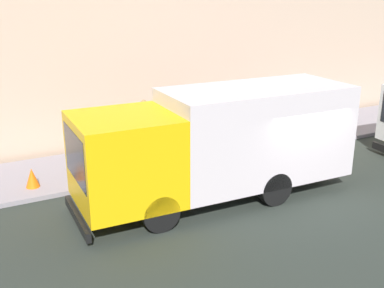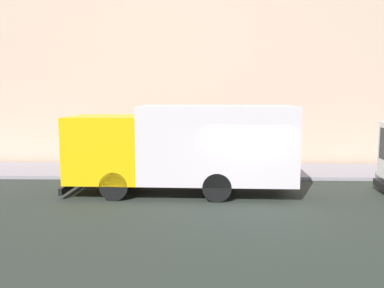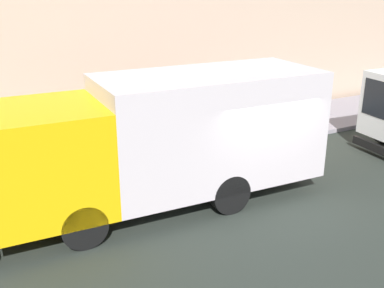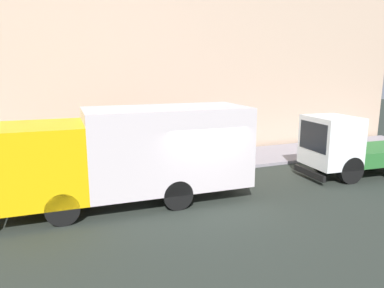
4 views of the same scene
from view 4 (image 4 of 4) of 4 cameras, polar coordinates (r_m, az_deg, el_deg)
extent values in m
plane|color=#282E29|center=(11.97, 1.90, -9.20)|extent=(80.00, 80.00, 0.00)
cube|color=gray|center=(16.09, -4.73, -3.44)|extent=(3.26, 30.00, 0.13)
cube|color=#CAA98F|center=(17.69, -7.23, 18.23)|extent=(0.50, 30.00, 12.58)
cube|color=#EFB30C|center=(11.52, -22.67, -2.69)|extent=(2.50, 2.54, 2.23)
cube|color=silver|center=(11.90, -3.92, -0.44)|extent=(2.58, 5.32, 2.60)
cylinder|color=black|center=(10.82, -19.78, -9.60)|extent=(0.33, 0.95, 0.94)
cylinder|color=black|center=(12.83, -19.87, -6.24)|extent=(0.33, 0.95, 0.94)
cylinder|color=black|center=(11.28, -2.31, -7.99)|extent=(0.33, 0.95, 0.94)
cylinder|color=black|center=(13.22, -5.12, -5.03)|extent=(0.33, 0.95, 0.94)
cube|color=white|center=(15.17, 21.05, 0.42)|extent=(2.05, 1.80, 1.96)
cube|color=black|center=(14.63, 18.63, 1.13)|extent=(1.63, 0.17, 1.10)
cube|color=#2A6C2F|center=(17.05, 27.75, -1.31)|extent=(2.17, 3.68, 0.60)
cube|color=black|center=(14.91, 18.01, -4.37)|extent=(1.86, 0.24, 0.24)
cylinder|color=black|center=(14.99, 23.73, -3.78)|extent=(0.37, 1.06, 1.04)
cylinder|color=black|center=(16.20, 19.92, -2.36)|extent=(0.37, 1.06, 1.04)
cylinder|color=black|center=(17.68, 25.78, -1.70)|extent=(0.37, 1.06, 1.04)
cylinder|color=brown|center=(14.27, -17.72, -3.99)|extent=(0.39, 0.39, 0.82)
cylinder|color=#2F5C9A|center=(14.09, -17.91, -1.09)|extent=(0.52, 0.52, 0.66)
sphere|color=tan|center=(14.01, -18.02, 0.63)|extent=(0.20, 0.20, 0.20)
cylinder|color=#443747|center=(16.40, -13.82, -1.57)|extent=(0.36, 0.36, 0.91)
cylinder|color=#567F50|center=(16.24, -13.96, 1.10)|extent=(0.48, 0.48, 0.64)
sphere|color=#9B7442|center=(16.17, -14.03, 2.59)|extent=(0.22, 0.22, 0.22)
cylinder|color=#4C5156|center=(14.28, -10.34, -0.03)|extent=(0.08, 0.08, 2.55)
cube|color=blue|center=(14.10, -10.57, 4.04)|extent=(0.44, 0.03, 0.36)
camera|label=1|loc=(4.21, -104.77, 15.41)|focal=43.74mm
camera|label=2|loc=(3.99, 105.28, -15.88)|focal=36.99mm
camera|label=3|loc=(2.74, -66.64, 22.07)|focal=43.17mm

